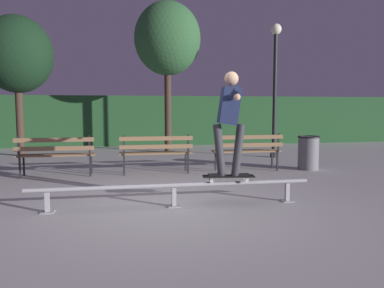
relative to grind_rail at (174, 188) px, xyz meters
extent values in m
plane|color=#ADAAA8|center=(0.00, 0.02, -0.27)|extent=(90.00, 90.00, 0.00)
cube|color=#234C28|center=(0.00, 9.85, 0.70)|extent=(24.00, 1.20, 1.94)
cylinder|color=#9E9EA3|center=(0.00, 0.00, 0.05)|extent=(4.20, 0.06, 0.06)
cube|color=#9E9EA3|center=(-1.78, 0.00, -0.13)|extent=(0.06, 0.06, 0.29)
cube|color=#9E9EA3|center=(-1.78, 0.00, -0.27)|extent=(0.18, 0.18, 0.01)
cube|color=#9E9EA3|center=(0.00, 0.00, -0.13)|extent=(0.06, 0.06, 0.29)
cube|color=#9E9EA3|center=(0.00, 0.00, -0.27)|extent=(0.18, 0.18, 0.01)
cube|color=#9E9EA3|center=(1.78, 0.00, -0.13)|extent=(0.06, 0.06, 0.29)
cube|color=#9E9EA3|center=(1.78, 0.00, -0.27)|extent=(0.18, 0.18, 0.01)
cube|color=black|center=(0.83, 0.00, 0.16)|extent=(0.80, 0.29, 0.02)
cube|color=black|center=(0.83, 0.00, 0.17)|extent=(0.78, 0.28, 0.00)
cube|color=#9E9EA3|center=(1.10, -0.03, 0.14)|extent=(0.07, 0.17, 0.02)
cube|color=#9E9EA3|center=(0.57, 0.03, 0.14)|extent=(0.07, 0.17, 0.02)
cylinder|color=beige|center=(1.09, -0.11, 0.10)|extent=(0.06, 0.04, 0.05)
cylinder|color=beige|center=(1.11, 0.05, 0.10)|extent=(0.06, 0.04, 0.05)
cylinder|color=beige|center=(0.56, -0.05, 0.10)|extent=(0.06, 0.04, 0.05)
cylinder|color=beige|center=(0.58, 0.11, 0.10)|extent=(0.06, 0.04, 0.05)
cube|color=black|center=(1.01, -0.02, 0.18)|extent=(0.27, 0.13, 0.03)
cube|color=black|center=(0.65, 0.02, 0.18)|extent=(0.27, 0.13, 0.03)
cylinder|color=#333338|center=(0.97, -0.02, 0.55)|extent=(0.22, 0.15, 0.79)
cylinder|color=#333338|center=(0.69, 0.02, 0.55)|extent=(0.22, 0.15, 0.79)
cube|color=#1E284C|center=(0.83, 0.00, 1.21)|extent=(0.37, 0.40, 0.57)
cylinder|color=#1E284C|center=(0.79, -0.38, 1.37)|extent=(0.16, 0.61, 0.21)
cylinder|color=#1E284C|center=(0.88, 0.38, 1.37)|extent=(0.16, 0.61, 0.21)
sphere|color=tan|center=(0.75, -0.65, 1.32)|extent=(0.09, 0.09, 0.09)
sphere|color=tan|center=(0.91, 0.65, 1.32)|extent=(0.09, 0.09, 0.09)
sphere|color=tan|center=(0.86, 0.00, 1.61)|extent=(0.21, 0.21, 0.21)
cube|color=black|center=(-1.44, 3.11, -0.05)|extent=(0.04, 0.04, 0.44)
cube|color=black|center=(-1.43, 2.79, -0.05)|extent=(0.04, 0.04, 0.44)
cube|color=black|center=(-1.43, 2.75, 0.39)|extent=(0.04, 0.04, 0.44)
cube|color=black|center=(-2.84, 3.10, -0.05)|extent=(0.04, 0.04, 0.44)
cube|color=black|center=(-2.84, 2.78, -0.05)|extent=(0.04, 0.04, 0.44)
cube|color=black|center=(-2.84, 2.74, 0.39)|extent=(0.04, 0.04, 0.44)
cube|color=brown|center=(-2.14, 3.08, 0.19)|extent=(1.60, 0.10, 0.04)
cube|color=brown|center=(-2.14, 2.94, 0.19)|extent=(1.60, 0.10, 0.04)
cube|color=brown|center=(-2.14, 2.80, 0.19)|extent=(1.60, 0.10, 0.04)
cube|color=brown|center=(-2.14, 2.73, 0.35)|extent=(1.60, 0.04, 0.09)
cube|color=brown|center=(-2.14, 2.73, 0.53)|extent=(1.60, 0.04, 0.09)
cube|color=black|center=(0.68, 3.11, -0.05)|extent=(0.04, 0.04, 0.44)
cube|color=black|center=(0.69, 2.79, -0.05)|extent=(0.04, 0.04, 0.44)
cube|color=black|center=(0.69, 2.75, 0.39)|extent=(0.04, 0.04, 0.44)
cube|color=black|center=(-0.72, 3.10, -0.05)|extent=(0.04, 0.04, 0.44)
cube|color=black|center=(-0.72, 2.78, -0.05)|extent=(0.04, 0.04, 0.44)
cube|color=black|center=(-0.72, 2.74, 0.39)|extent=(0.04, 0.04, 0.44)
cube|color=brown|center=(-0.02, 3.08, 0.19)|extent=(1.60, 0.10, 0.04)
cube|color=brown|center=(-0.02, 2.94, 0.19)|extent=(1.60, 0.10, 0.04)
cube|color=brown|center=(-0.02, 2.80, 0.19)|extent=(1.60, 0.10, 0.04)
cube|color=brown|center=(-0.02, 2.73, 0.35)|extent=(1.60, 0.04, 0.09)
cube|color=brown|center=(-0.02, 2.73, 0.53)|extent=(1.60, 0.04, 0.09)
cube|color=black|center=(2.81, 3.11, -0.05)|extent=(0.04, 0.04, 0.44)
cube|color=black|center=(2.81, 2.79, -0.05)|extent=(0.04, 0.04, 0.44)
cube|color=black|center=(2.81, 2.75, 0.39)|extent=(0.04, 0.04, 0.44)
cube|color=black|center=(1.40, 3.10, -0.05)|extent=(0.04, 0.04, 0.44)
cube|color=black|center=(1.40, 2.78, -0.05)|extent=(0.04, 0.04, 0.44)
cube|color=black|center=(1.40, 2.74, 0.39)|extent=(0.04, 0.04, 0.44)
cube|color=brown|center=(2.10, 3.08, 0.19)|extent=(1.60, 0.10, 0.04)
cube|color=brown|center=(2.10, 2.94, 0.19)|extent=(1.60, 0.10, 0.04)
cube|color=brown|center=(2.10, 2.80, 0.19)|extent=(1.60, 0.10, 0.04)
cube|color=brown|center=(2.10, 2.73, 0.35)|extent=(1.60, 0.04, 0.09)
cube|color=brown|center=(2.10, 2.73, 0.53)|extent=(1.60, 0.04, 0.09)
cylinder|color=#3D2D23|center=(-3.83, 6.82, 0.82)|extent=(0.22, 0.22, 2.18)
ellipsoid|color=black|center=(-3.83, 6.82, 2.80)|extent=(2.10, 2.10, 2.31)
cylinder|color=#3D2D23|center=(0.73, 6.97, 1.13)|extent=(0.22, 0.22, 2.80)
ellipsoid|color=#2D5B33|center=(0.73, 6.97, 3.44)|extent=(2.15, 2.15, 2.36)
cylinder|color=black|center=(3.68, 5.11, 1.53)|extent=(0.11, 0.11, 3.60)
sphere|color=#F2EACC|center=(3.68, 5.11, 3.47)|extent=(0.32, 0.32, 0.32)
cylinder|color=black|center=(3.68, 5.11, -0.21)|extent=(0.20, 0.20, 0.12)
cylinder|color=slate|center=(3.60, 2.82, 0.12)|extent=(0.48, 0.48, 0.78)
torus|color=black|center=(3.60, 2.82, 0.51)|extent=(0.52, 0.52, 0.04)
camera|label=1|loc=(-0.72, -5.42, 1.17)|focal=35.20mm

